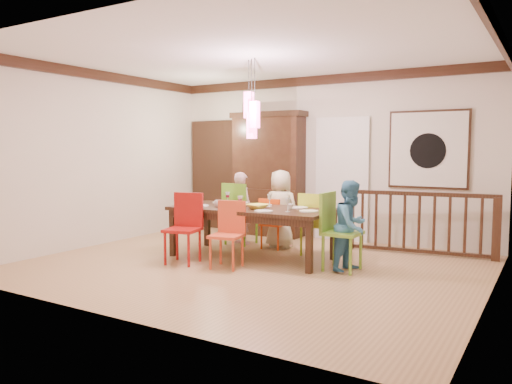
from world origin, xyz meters
The scene contains 37 objects.
floor centered at (0.00, 0.00, 0.00)m, with size 6.00×6.00×0.00m, color #A57D50.
ceiling centered at (0.00, 0.00, 2.90)m, with size 6.00×6.00×0.00m, color white.
wall_back centered at (0.00, 2.50, 1.45)m, with size 6.00×6.00×0.00m, color beige.
wall_left centered at (-3.00, 0.00, 1.45)m, with size 5.00×5.00×0.00m, color beige.
wall_right centered at (3.00, 0.00, 1.45)m, with size 5.00×5.00×0.00m, color beige.
crown_molding centered at (0.00, 0.00, 2.82)m, with size 6.00×5.00×0.16m, color black, non-canonical shape.
panel_door centered at (-2.40, 2.45, 1.05)m, with size 1.04×0.07×2.24m, color black.
white_doorway centered at (0.35, 2.46, 1.05)m, with size 0.97×0.05×2.22m, color silver.
painting centered at (1.80, 2.46, 1.60)m, with size 1.25×0.06×1.25m.
pendant_cluster centered at (-0.25, 0.43, 2.11)m, with size 0.27×0.21×1.14m.
dining_table centered at (-0.25, 0.43, 0.68)m, with size 2.42×1.18×0.75m.
chair_far_left centered at (-0.97, 1.25, 0.60)m, with size 0.48×0.48×1.04m.
chair_far_mid centered at (-0.31, 1.21, 0.47)m, with size 0.38×0.38×0.82m.
chair_far_right centered at (0.48, 1.11, 0.54)m, with size 0.45×0.45×0.95m.
chair_near_left centered at (-0.90, -0.39, 0.56)m, with size 0.53×0.53×0.99m.
chair_near_mid centered at (-0.22, -0.28, 0.52)m, with size 0.48×0.48×0.90m.
chair_end_right centered at (1.18, 0.39, 0.59)m, with size 0.47×0.47×1.04m.
china_hutch centered at (-1.04, 2.30, 1.15)m, with size 1.45×0.46×2.29m.
balustrade centered at (1.81, 1.95, 0.50)m, with size 2.27×0.34×0.96m.
person_far_left centered at (-0.99, 1.28, 0.61)m, with size 0.45×0.29×1.22m, color #F2B8C5.
person_far_mid centered at (-0.24, 1.31, 0.64)m, with size 0.62×0.40×1.27m, color beige.
person_end_right centered at (1.28, 0.44, 0.60)m, with size 0.58×0.45×1.20m, color teal.
serving_bowl centered at (-0.09, 0.32, 0.79)m, with size 0.29×0.29×0.07m, color yellow.
small_bowl centered at (-0.45, 0.46, 0.78)m, with size 0.21×0.21×0.07m, color white.
cup_left centered at (-0.71, 0.23, 0.80)m, with size 0.13×0.13×0.10m, color silver.
cup_right centered at (0.35, 0.50, 0.79)m, with size 0.09×0.09×0.08m, color silver.
plate_far_left centered at (-1.02, 0.72, 0.76)m, with size 0.26×0.26×0.01m, color white.
plate_far_mid centered at (-0.24, 0.75, 0.76)m, with size 0.26×0.26×0.01m, color white.
plate_far_right centered at (0.37, 0.73, 0.76)m, with size 0.26×0.26×0.01m, color white.
plate_near_left centered at (-1.02, 0.17, 0.76)m, with size 0.26×0.26×0.01m, color white.
plate_near_mid centered at (0.13, 0.11, 0.76)m, with size 0.26×0.26×0.01m, color white.
plate_end_right centered at (0.67, 0.43, 0.76)m, with size 0.26×0.26×0.01m, color white.
wine_glass_a centered at (-0.82, 0.62, 0.84)m, with size 0.08×0.08×0.19m, color #590C19, non-canonical shape.
wine_glass_b centered at (-0.08, 0.65, 0.84)m, with size 0.08×0.08×0.19m, color silver, non-canonical shape.
wine_glass_c centered at (-0.30, 0.18, 0.84)m, with size 0.08×0.08×0.19m, color #590C19, non-canonical shape.
wine_glass_d centered at (0.43, 0.25, 0.84)m, with size 0.08×0.08×0.19m, color silver, non-canonical shape.
napkin centered at (-0.26, 0.04, 0.76)m, with size 0.18×0.14×0.01m, color #D83359.
Camera 1 is at (3.57, -5.78, 1.62)m, focal length 35.00 mm.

